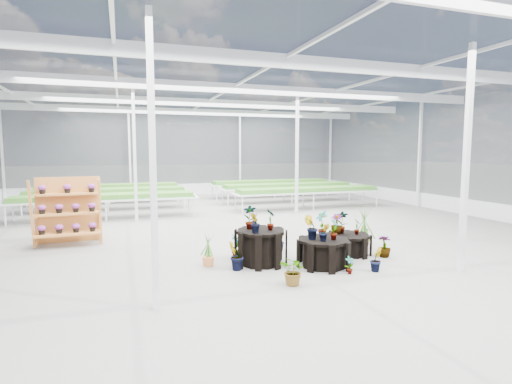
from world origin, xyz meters
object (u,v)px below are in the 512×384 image
object	(u,v)px
plinth_tall	(261,247)
plinth_low	(347,244)
plinth_mid	(324,253)
shelf_rack	(68,211)

from	to	relation	value
plinth_tall	plinth_low	world-z (taller)	plinth_tall
plinth_mid	plinth_low	bearing A→B (deg)	34.99
plinth_low	plinth_mid	bearing A→B (deg)	-145.01
plinth_low	plinth_tall	bearing A→B (deg)	-177.40
plinth_tall	plinth_mid	world-z (taller)	plinth_tall
plinth_low	shelf_rack	world-z (taller)	shelf_rack
plinth_mid	plinth_low	distance (m)	1.22
plinth_tall	plinth_low	distance (m)	2.21
plinth_mid	plinth_tall	bearing A→B (deg)	153.43
plinth_mid	plinth_low	size ratio (longest dim) A/B	1.04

